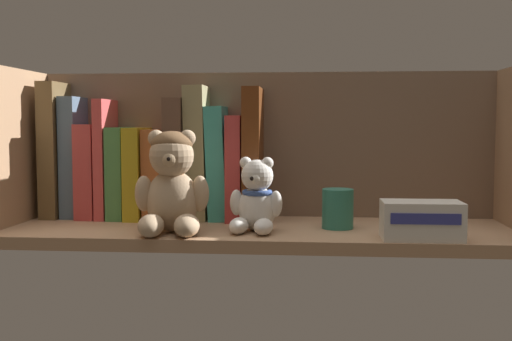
# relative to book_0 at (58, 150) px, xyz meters

# --- Properties ---
(shelf_board) EXTENTS (0.83, 0.25, 0.02)m
(shelf_board) POSITION_rel_book_0_xyz_m (0.38, -0.09, -0.13)
(shelf_board) COLOR #A87F5B
(shelf_board) RESTS_ON ground
(shelf_back_panel) EXTENTS (0.85, 0.01, 0.29)m
(shelf_back_panel) POSITION_rel_book_0_xyz_m (0.38, 0.04, -0.00)
(shelf_back_panel) COLOR #795F4B
(shelf_back_panel) RESTS_ON ground
(shelf_side_panel_left) EXTENTS (0.02, 0.27, 0.29)m
(shelf_side_panel_left) POSITION_rel_book_0_xyz_m (-0.04, -0.09, -0.00)
(shelf_side_panel_left) COLOR #A87F5B
(shelf_side_panel_left) RESTS_ON ground
(book_0) EXTENTS (0.03, 0.11, 0.25)m
(book_0) POSITION_rel_book_0_xyz_m (0.00, 0.00, 0.00)
(book_0) COLOR brown
(book_0) RESTS_ON shelf_board
(book_1) EXTENTS (0.03, 0.09, 0.22)m
(book_1) POSITION_rel_book_0_xyz_m (0.03, 0.00, -0.01)
(book_1) COLOR slate
(book_1) RESTS_ON shelf_board
(book_2) EXTENTS (0.03, 0.12, 0.17)m
(book_2) POSITION_rel_book_0_xyz_m (0.07, 0.00, -0.04)
(book_2) COLOR #BE3F3F
(book_2) RESTS_ON shelf_board
(book_3) EXTENTS (0.02, 0.12, 0.22)m
(book_3) POSITION_rel_book_0_xyz_m (0.10, 0.00, -0.02)
(book_3) COLOR #CE4646
(book_3) RESTS_ON shelf_board
(book_4) EXTENTS (0.03, 0.13, 0.17)m
(book_4) POSITION_rel_book_0_xyz_m (0.12, 0.00, -0.04)
(book_4) COLOR #488747
(book_4) RESTS_ON shelf_board
(book_5) EXTENTS (0.03, 0.14, 0.17)m
(book_5) POSITION_rel_book_0_xyz_m (0.16, 0.00, -0.04)
(book_5) COLOR gold
(book_5) RESTS_ON shelf_board
(book_6) EXTENTS (0.04, 0.13, 0.16)m
(book_6) POSITION_rel_book_0_xyz_m (0.19, 0.00, -0.04)
(book_6) COLOR #C0632F
(book_6) RESTS_ON shelf_board
(book_7) EXTENTS (0.03, 0.13, 0.22)m
(book_7) POSITION_rel_book_0_xyz_m (0.23, 0.00, -0.02)
(book_7) COLOR brown
(book_7) RESTS_ON shelf_board
(book_8) EXTENTS (0.04, 0.11, 0.24)m
(book_8) POSITION_rel_book_0_xyz_m (0.27, 0.00, -0.00)
(book_8) COLOR #999062
(book_8) RESTS_ON shelf_board
(book_9) EXTENTS (0.04, 0.11, 0.20)m
(book_9) POSITION_rel_book_0_xyz_m (0.30, 0.00, -0.02)
(book_9) COLOR teal
(book_9) RESTS_ON shelf_board
(book_10) EXTENTS (0.03, 0.13, 0.19)m
(book_10) POSITION_rel_book_0_xyz_m (0.34, 0.00, -0.03)
(book_10) COLOR #B43737
(book_10) RESTS_ON shelf_board
(book_11) EXTENTS (0.03, 0.15, 0.24)m
(book_11) POSITION_rel_book_0_xyz_m (0.37, 0.00, -0.01)
(book_11) COLOR #622F12
(book_11) RESTS_ON shelf_board
(teddy_bear_larger) EXTENTS (0.12, 0.12, 0.16)m
(teddy_bear_larger) POSITION_rel_book_0_xyz_m (0.25, -0.16, -0.05)
(teddy_bear_larger) COLOR tan
(teddy_bear_larger) RESTS_ON shelf_board
(teddy_bear_smaller) EXTENTS (0.09, 0.09, 0.12)m
(teddy_bear_smaller) POSITION_rel_book_0_xyz_m (0.38, -0.13, -0.07)
(teddy_bear_smaller) COLOR white
(teddy_bear_smaller) RESTS_ON shelf_board
(pillar_candle) EXTENTS (0.05, 0.05, 0.07)m
(pillar_candle) POSITION_rel_book_0_xyz_m (0.51, -0.10, -0.09)
(pillar_candle) COLOR #2D7A66
(pillar_candle) RESTS_ON shelf_board
(small_product_box) EXTENTS (0.12, 0.07, 0.06)m
(small_product_box) POSITION_rel_book_0_xyz_m (0.63, -0.18, -0.10)
(small_product_box) COLOR silver
(small_product_box) RESTS_ON shelf_board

